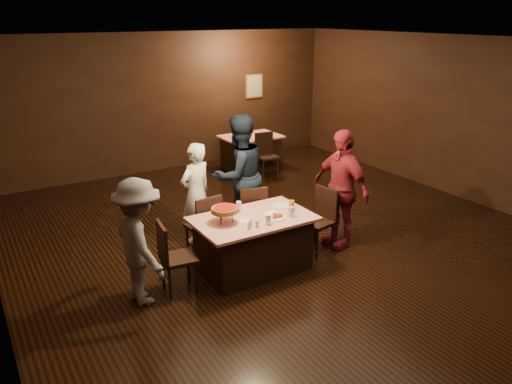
# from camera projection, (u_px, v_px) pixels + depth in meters

# --- Properties ---
(room) EXTENTS (10.00, 10.04, 3.02)m
(room) POSITION_uv_depth(u_px,v_px,m) (305.00, 109.00, 6.78)
(room) COLOR black
(room) RESTS_ON ground
(main_table) EXTENTS (1.60, 1.00, 0.77)m
(main_table) POSITION_uv_depth(u_px,v_px,m) (253.00, 243.00, 6.84)
(main_table) COLOR #AB1B0B
(main_table) RESTS_ON ground
(back_table) EXTENTS (1.30, 0.90, 0.77)m
(back_table) POSITION_uv_depth(u_px,v_px,m) (251.00, 152.00, 11.29)
(back_table) COLOR red
(back_table) RESTS_ON ground
(chair_far_left) EXTENTS (0.46, 0.46, 0.95)m
(chair_far_left) POSITION_uv_depth(u_px,v_px,m) (203.00, 225.00, 7.22)
(chair_far_left) COLOR black
(chair_far_left) RESTS_ON ground
(chair_far_right) EXTENTS (0.50, 0.50, 0.95)m
(chair_far_right) POSITION_uv_depth(u_px,v_px,m) (250.00, 214.00, 7.61)
(chair_far_right) COLOR black
(chair_far_right) RESTS_ON ground
(chair_end_left) EXTENTS (0.47, 0.47, 0.95)m
(chair_end_left) POSITION_uv_depth(u_px,v_px,m) (178.00, 257.00, 6.27)
(chair_end_left) COLOR black
(chair_end_left) RESTS_ON ground
(chair_end_right) EXTENTS (0.49, 0.49, 0.95)m
(chair_end_right) POSITION_uv_depth(u_px,v_px,m) (317.00, 221.00, 7.35)
(chair_end_right) COLOR black
(chair_end_right) RESTS_ON ground
(chair_back_near) EXTENTS (0.47, 0.47, 0.95)m
(chair_back_near) POSITION_uv_depth(u_px,v_px,m) (267.00, 156.00, 10.69)
(chair_back_near) COLOR black
(chair_back_near) RESTS_ON ground
(chair_back_far) EXTENTS (0.47, 0.47, 0.95)m
(chair_back_far) POSITION_uv_depth(u_px,v_px,m) (238.00, 143.00, 11.74)
(chair_back_far) COLOR black
(chair_back_far) RESTS_ON ground
(diner_white_jacket) EXTENTS (0.66, 0.54, 1.57)m
(diner_white_jacket) POSITION_uv_depth(u_px,v_px,m) (196.00, 193.00, 7.57)
(diner_white_jacket) COLOR white
(diner_white_jacket) RESTS_ON ground
(diner_navy_hoodie) EXTENTS (1.00, 0.82, 1.93)m
(diner_navy_hoodie) POSITION_uv_depth(u_px,v_px,m) (239.00, 176.00, 7.81)
(diner_navy_hoodie) COLOR black
(diner_navy_hoodie) RESTS_ON ground
(diner_grey_knit) EXTENTS (0.66, 1.06, 1.59)m
(diner_grey_knit) POSITION_uv_depth(u_px,v_px,m) (139.00, 242.00, 5.94)
(diner_grey_knit) COLOR slate
(diner_grey_knit) RESTS_ON ground
(diner_red_shirt) EXTENTS (0.53, 1.09, 1.80)m
(diner_red_shirt) POSITION_uv_depth(u_px,v_px,m) (340.00, 188.00, 7.42)
(diner_red_shirt) COLOR maroon
(diner_red_shirt) RESTS_ON ground
(pizza_stand) EXTENTS (0.38, 0.38, 0.22)m
(pizza_stand) POSITION_uv_depth(u_px,v_px,m) (225.00, 210.00, 6.49)
(pizza_stand) COLOR black
(pizza_stand) RESTS_ON main_table
(plate_with_slice) EXTENTS (0.25, 0.25, 0.06)m
(plate_with_slice) POSITION_uv_depth(u_px,v_px,m) (276.00, 216.00, 6.68)
(plate_with_slice) COLOR white
(plate_with_slice) RESTS_ON main_table
(plate_empty) EXTENTS (0.25, 0.25, 0.01)m
(plate_empty) POSITION_uv_depth(u_px,v_px,m) (281.00, 206.00, 7.10)
(plate_empty) COLOR white
(plate_empty) RESTS_ON main_table
(glass_front_left) EXTENTS (0.08, 0.08, 0.14)m
(glass_front_left) POSITION_uv_depth(u_px,v_px,m) (268.00, 219.00, 6.47)
(glass_front_left) COLOR silver
(glass_front_left) RESTS_ON main_table
(glass_front_right) EXTENTS (0.08, 0.08, 0.14)m
(glass_front_right) POSITION_uv_depth(u_px,v_px,m) (291.00, 212.00, 6.71)
(glass_front_right) COLOR silver
(glass_front_right) RESTS_ON main_table
(glass_amber) EXTENTS (0.08, 0.08, 0.14)m
(glass_amber) POSITION_uv_depth(u_px,v_px,m) (292.00, 205.00, 6.94)
(glass_amber) COLOR #BF7F26
(glass_amber) RESTS_ON main_table
(glass_back) EXTENTS (0.08, 0.08, 0.14)m
(glass_back) POSITION_uv_depth(u_px,v_px,m) (239.00, 206.00, 6.90)
(glass_back) COLOR silver
(glass_back) RESTS_ON main_table
(condiments) EXTENTS (0.17, 0.10, 0.09)m
(condiments) POSITION_uv_depth(u_px,v_px,m) (252.00, 224.00, 6.38)
(condiments) COLOR silver
(condiments) RESTS_ON main_table
(napkin_center) EXTENTS (0.19, 0.19, 0.01)m
(napkin_center) POSITION_uv_depth(u_px,v_px,m) (272.00, 213.00, 6.86)
(napkin_center) COLOR white
(napkin_center) RESTS_ON main_table
(napkin_left) EXTENTS (0.21, 0.21, 0.01)m
(napkin_left) POSITION_uv_depth(u_px,v_px,m) (245.00, 221.00, 6.60)
(napkin_left) COLOR white
(napkin_left) RESTS_ON main_table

